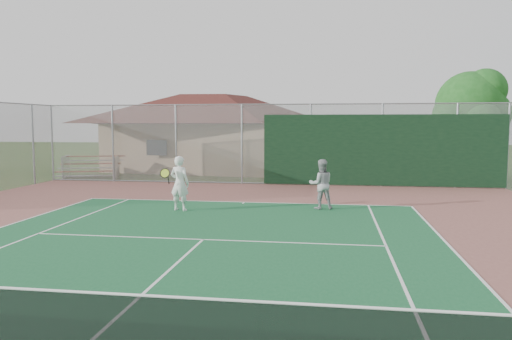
{
  "coord_description": "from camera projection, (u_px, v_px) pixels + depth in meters",
  "views": [
    {
      "loc": [
        2.9,
        -4.58,
        2.71
      ],
      "look_at": [
        0.56,
        10.84,
        1.22
      ],
      "focal_mm": 35.0,
      "sensor_mm": 36.0,
      "label": 1
    }
  ],
  "objects": [
    {
      "name": "tennis_net",
      "position": [
        45.0,
        336.0,
        5.15
      ],
      "size": [
        11.85,
        0.08,
        1.1
      ],
      "color": "gray",
      "rests_on": "ground"
    },
    {
      "name": "bleachers",
      "position": [
        91.0,
        166.0,
        24.72
      ],
      "size": [
        3.29,
        2.43,
        1.06
      ],
      "rotation": [
        0.0,
        0.0,
        0.31
      ],
      "color": "#973A23",
      "rests_on": "ground"
    },
    {
      "name": "player_white_front",
      "position": [
        179.0,
        184.0,
        15.22
      ],
      "size": [
        0.87,
        0.69,
        1.68
      ],
      "rotation": [
        0.0,
        0.0,
        2.93
      ],
      "color": "white",
      "rests_on": "ground"
    },
    {
      "name": "tree",
      "position": [
        472.0,
        107.0,
        23.34
      ],
      "size": [
        3.72,
        3.53,
        5.19
      ],
      "color": "#372214",
      "rests_on": "ground"
    },
    {
      "name": "back_fence",
      "position": [
        313.0,
        147.0,
        21.43
      ],
      "size": [
        20.08,
        0.11,
        3.53
      ],
      "color": "gray",
      "rests_on": "ground"
    },
    {
      "name": "clubhouse",
      "position": [
        215.0,
        125.0,
        28.74
      ],
      "size": [
        12.68,
        9.29,
        5.08
      ],
      "rotation": [
        0.0,
        0.0,
        -0.13
      ],
      "color": "tan",
      "rests_on": "ground"
    },
    {
      "name": "player_grey_back",
      "position": [
        321.0,
        185.0,
        15.53
      ],
      "size": [
        0.87,
        0.74,
        1.55
      ],
      "rotation": [
        0.0,
        0.0,
        3.37
      ],
      "color": "#A5A7AA",
      "rests_on": "ground"
    }
  ]
}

